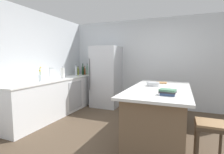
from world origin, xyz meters
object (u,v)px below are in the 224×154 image
Objects in this scene: paper_towel_roll at (63,73)px; cutting_board at (159,83)px; bar_stool at (210,131)px; wine_bottle at (83,70)px; olive_oil_bottle at (78,71)px; mixing_bowl at (153,84)px; flower_vase at (40,77)px; soda_bottle at (76,71)px; sink_faucet at (50,73)px; vinegar_bottle at (85,71)px; refrigerator at (106,77)px; gin_bottle at (87,70)px; kitchen_island at (159,112)px; cookbook_stack at (168,92)px.

paper_towel_roll reaches higher than cutting_board.
wine_bottle reaches higher than bar_stool.
olive_oil_bottle is (-3.41, 2.22, 0.52)m from bar_stool.
flower_vase is at bearing -170.49° from mixing_bowl.
bar_stool is 1.93× the size of soda_bottle.
vinegar_bottle is at bearing 86.05° from sink_faucet.
paper_towel_roll reaches higher than mixing_bowl.
sink_faucet is at bearing 164.39° from bar_stool.
olive_oil_bottle is at bearing 83.64° from soda_bottle.
flower_vase is at bearing -116.31° from refrigerator.
gin_bottle is at bearing 87.87° from paper_towel_roll.
soda_bottle reaches higher than kitchen_island.
soda_bottle reaches higher than mixing_bowl.
cookbook_stack is (-0.55, 0.21, 0.43)m from bar_stool.
wine_bottle is at bearing -179.08° from refrigerator.
cutting_board is at bearing -19.05° from wine_bottle.
cookbook_stack is (2.70, -2.31, -0.12)m from gin_bottle.
flower_vase is 2.51m from mixing_bowl.
vinegar_bottle is at bearing 86.14° from wine_bottle.
gin_bottle reaches higher than paper_towel_roll.
flower_vase is 1.32× the size of cookbook_stack.
mixing_bowl is (-0.33, 0.79, -0.01)m from cookbook_stack.
wine_bottle is (-0.00, 1.01, 0.01)m from paper_towel_roll.
vinegar_bottle is at bearing 58.29° from olive_oil_bottle.
soda_bottle reaches higher than cutting_board.
refrigerator is 5.01× the size of wine_bottle.
wine_bottle reaches higher than cutting_board.
mixing_bowl reaches higher than kitchen_island.
soda_bottle reaches higher than cookbook_stack.
cutting_board is at bearing -27.54° from refrigerator.
gin_bottle is 1.04× the size of cutting_board.
gin_bottle is at bearing 77.16° from wine_bottle.
soda_bottle is 3.46m from cookbook_stack.
vinegar_bottle reaches higher than cutting_board.
wine_bottle is at bearing 88.23° from flower_vase.
gin_bottle is at bearing 84.89° from sink_faucet.
cookbook_stack is at bearing -40.56° from gin_bottle.
paper_towel_roll is (-3.29, 1.31, 0.54)m from bar_stool.
refrigerator is 6.03× the size of sink_faucet.
flower_vase is (0.04, -0.36, -0.06)m from sink_faucet.
mixing_bowl is at bearing -39.78° from refrigerator.
mixing_bowl reaches higher than cutting_board.
olive_oil_bottle is at bearing 151.94° from kitchen_island.
wine_bottle is at bearing 90.05° from paper_towel_roll.
cookbook_stack reaches higher than cutting_board.
olive_oil_bottle reaches higher than mixing_bowl.
kitchen_island is 2.38m from refrigerator.
gin_bottle is (-3.25, 2.52, 0.54)m from bar_stool.
soda_bottle is (-2.70, 1.33, 0.60)m from kitchen_island.
paper_towel_roll is 0.89× the size of gin_bottle.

